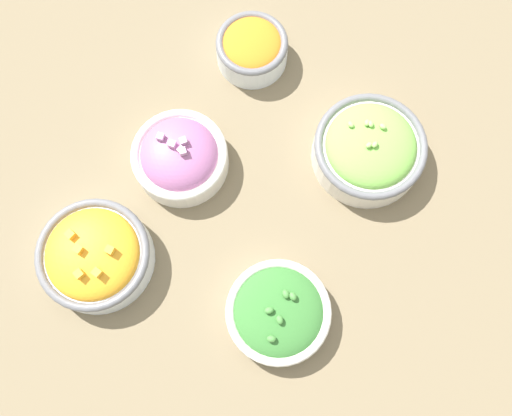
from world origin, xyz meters
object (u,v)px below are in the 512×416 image
Objects in this scene: bowl_squash at (94,255)px; bowl_carrots at (252,48)px; bowl_broccoli at (278,312)px; bowl_red_onion at (180,156)px; bowl_lettuce at (369,149)px.

bowl_squash reaches higher than bowl_carrots.
bowl_broccoli reaches higher than bowl_carrots.
bowl_squash is (0.19, -0.01, 0.00)m from bowl_red_onion.
bowl_broccoli is 0.40m from bowl_carrots.
bowl_lettuce is 1.48× the size of bowl_carrots.
bowl_broccoli is at bearing 67.30° from bowl_red_onion.
bowl_carrots is (-0.21, -0.02, 0.00)m from bowl_red_onion.
bowl_broccoli is 0.88× the size of bowl_lettuce.
bowl_red_onion is at bearing -52.82° from bowl_lettuce.
bowl_lettuce and bowl_squash have the same top height.
bowl_broccoli is at bearing 40.24° from bowl_carrots.
bowl_carrots is at bearing -178.91° from bowl_squash.
bowl_red_onion is (0.17, -0.22, -0.00)m from bowl_lettuce.
bowl_red_onion is (-0.10, -0.24, 0.01)m from bowl_broccoli.
bowl_squash reaches higher than bowl_broccoli.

